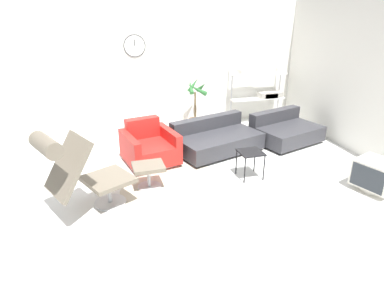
{
  "coord_description": "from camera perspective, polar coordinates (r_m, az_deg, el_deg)",
  "views": [
    {
      "loc": [
        -1.27,
        -4.56,
        2.57
      ],
      "look_at": [
        0.14,
        0.23,
        0.55
      ],
      "focal_mm": 32.0,
      "sensor_mm": 36.0,
      "label": 1
    }
  ],
  "objects": [
    {
      "name": "side_table",
      "position": [
        5.48,
        9.74,
        -1.82
      ],
      "size": [
        0.37,
        0.37,
        0.44
      ],
      "color": "black",
      "rests_on": "ground_plane"
    },
    {
      "name": "couch_second",
      "position": [
        7.15,
        15.25,
        2.04
      ],
      "size": [
        1.47,
        1.23,
        0.59
      ],
      "rotation": [
        0.0,
        0.0,
        3.43
      ],
      "color": "black",
      "rests_on": "ground_plane"
    },
    {
      "name": "shelf_unit",
      "position": [
        8.13,
        11.47,
        9.39
      ],
      "size": [
        1.29,
        0.28,
        1.63
      ],
      "color": "#BCBCC1",
      "rests_on": "ground_plane"
    },
    {
      "name": "ottoman",
      "position": [
        5.18,
        -7.24,
        -4.47
      ],
      "size": [
        0.46,
        0.39,
        0.38
      ],
      "color": "#BCBCC1",
      "rests_on": "ground_plane"
    },
    {
      "name": "wall_back",
      "position": [
        7.55,
        -6.7,
        12.99
      ],
      "size": [
        12.0,
        0.09,
        2.8
      ],
      "color": "silver",
      "rests_on": "ground_plane"
    },
    {
      "name": "round_rug",
      "position": [
        5.2,
        -1.94,
        -7.54
      ],
      "size": [
        1.81,
        1.81,
        0.01
      ],
      "color": "#BCB29E",
      "rests_on": "ground_plane"
    },
    {
      "name": "couch_low",
      "position": [
        6.48,
        4.03,
        0.7
      ],
      "size": [
        1.77,
        1.32,
        0.59
      ],
      "rotation": [
        0.0,
        0.0,
        3.43
      ],
      "color": "black",
      "rests_on": "ground_plane"
    },
    {
      "name": "ground_plane",
      "position": [
        5.38,
        -0.73,
        -6.48
      ],
      "size": [
        12.0,
        12.0,
        0.0
      ],
      "primitive_type": "plane",
      "color": "silver"
    },
    {
      "name": "crt_television",
      "position": [
        5.73,
        28.31,
        -4.6
      ],
      "size": [
        0.63,
        0.67,
        0.48
      ],
      "rotation": [
        0.0,
        0.0,
        1.89
      ],
      "color": "beige",
      "rests_on": "ground_plane"
    },
    {
      "name": "wall_right",
      "position": [
        6.6,
        28.96,
        9.12
      ],
      "size": [
        0.06,
        12.0,
        2.8
      ],
      "color": "silver",
      "rests_on": "ground_plane"
    },
    {
      "name": "armchair_red",
      "position": [
        6.02,
        -7.13,
        -0.65
      ],
      "size": [
        1.0,
        1.02,
        0.73
      ],
      "rotation": [
        0.0,
        0.0,
        3.34
      ],
      "color": "silver",
      "rests_on": "ground_plane"
    },
    {
      "name": "lounge_chair",
      "position": [
        4.54,
        -18.64,
        -3.54
      ],
      "size": [
        1.27,
        1.01,
        1.18
      ],
      "rotation": [
        0.0,
        0.0,
        -1.12
      ],
      "color": "#BCBCC1",
      "rests_on": "ground_plane"
    },
    {
      "name": "potted_plant",
      "position": [
        7.55,
        0.57,
        5.72
      ],
      "size": [
        0.48,
        0.49,
        1.14
      ],
      "color": "brown",
      "rests_on": "ground_plane"
    }
  ]
}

